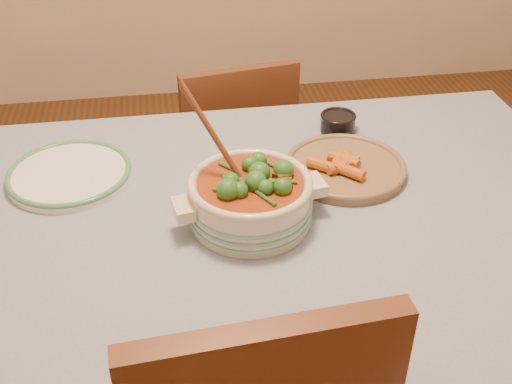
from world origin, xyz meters
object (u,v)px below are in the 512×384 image
dining_table (243,256)px  white_plate (69,174)px  chair_far (233,153)px  condiment_bowl (338,122)px  stew_casserole (250,196)px  fried_plate (345,165)px

dining_table → white_plate: size_ratio=5.64×
white_plate → chair_far: bearing=49.9°
condiment_bowl → dining_table: bearing=-130.2°
stew_casserole → chair_far: bearing=86.1°
white_plate → condiment_bowl: size_ratio=2.51×
fried_plate → chair_far: 0.72m
condiment_bowl → fried_plate: size_ratio=0.36×
stew_casserole → condiment_bowl: size_ratio=2.85×
stew_casserole → fried_plate: stew_casserole is taller
fried_plate → white_plate: bearing=173.6°
condiment_bowl → chair_far: size_ratio=0.15×
condiment_bowl → fried_plate: bearing=-99.7°
stew_casserole → white_plate: size_ratio=1.14×
condiment_bowl → fried_plate: (-0.03, -0.20, -0.01)m
dining_table → fried_plate: 0.34m
dining_table → white_plate: white_plate is taller
stew_casserole → dining_table: bearing=-161.5°
dining_table → chair_far: size_ratio=2.06×
fried_plate → chair_far: bearing=108.3°
chair_far → stew_casserole: bearing=76.5°
dining_table → stew_casserole: bearing=18.5°
condiment_bowl → white_plate: bearing=-169.6°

